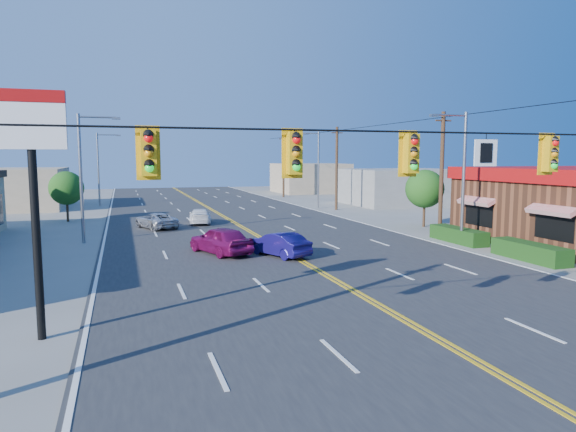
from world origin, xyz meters
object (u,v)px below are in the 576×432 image
object	(u,v)px
car_white	(200,217)
car_silver	(156,221)
car_magenta	(221,241)
signal_span	(445,173)
car_blue	(279,245)
pizza_hut_sign	(32,162)

from	to	relation	value
car_white	car_silver	bearing A→B (deg)	35.77
car_magenta	car_silver	distance (m)	11.85
signal_span	car_blue	distance (m)	14.48
car_magenta	car_white	size ratio (longest dim) A/B	1.09
car_white	car_silver	size ratio (longest dim) A/B	0.97
car_blue	car_silver	world-z (taller)	car_blue
car_silver	car_blue	bearing A→B (deg)	91.79
car_blue	car_white	distance (m)	15.19
car_magenta	car_blue	distance (m)	3.28
car_blue	signal_span	bearing A→B (deg)	68.98
signal_span	car_white	distance (m)	29.32
pizza_hut_sign	car_magenta	xyz separation A→B (m)	(7.46, 11.47, -4.42)
car_white	car_silver	world-z (taller)	car_white
pizza_hut_sign	car_white	distance (m)	26.63
car_magenta	car_blue	world-z (taller)	car_magenta
signal_span	pizza_hut_sign	world-z (taller)	signal_span
pizza_hut_sign	car_silver	world-z (taller)	pizza_hut_sign
signal_span	car_magenta	size ratio (longest dim) A/B	5.46
car_silver	pizza_hut_sign	bearing A→B (deg)	57.23
signal_span	pizza_hut_sign	distance (m)	11.60
car_white	pizza_hut_sign	bearing A→B (deg)	79.44
signal_span	car_silver	world-z (taller)	signal_span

